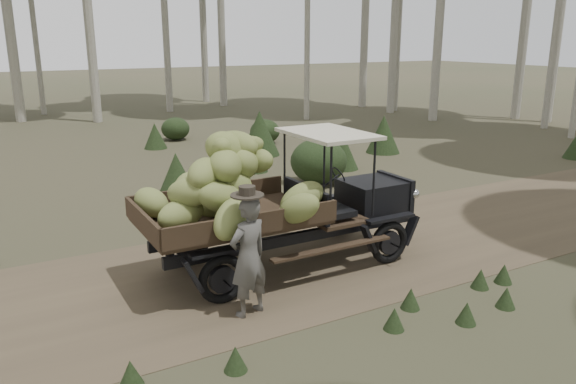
# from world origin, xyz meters

# --- Properties ---
(ground) EXTENTS (120.00, 120.00, 0.00)m
(ground) POSITION_xyz_m (0.00, 0.00, 0.00)
(ground) COLOR #473D2B
(ground) RESTS_ON ground
(dirt_track) EXTENTS (70.00, 4.00, 0.01)m
(dirt_track) POSITION_xyz_m (0.00, 0.00, 0.00)
(dirt_track) COLOR brown
(dirt_track) RESTS_ON ground
(banana_truck) EXTENTS (4.70, 2.31, 2.37)m
(banana_truck) POSITION_xyz_m (-0.85, -0.13, 1.35)
(banana_truck) COLOR black
(banana_truck) RESTS_ON ground
(farmer) EXTENTS (0.68, 0.54, 1.78)m
(farmer) POSITION_xyz_m (-1.53, -1.28, 0.84)
(farmer) COLOR #504E49
(farmer) RESTS_ON ground
(undergrowth) EXTENTS (24.03, 24.66, 1.39)m
(undergrowth) POSITION_xyz_m (1.25, -1.44, 0.56)
(undergrowth) COLOR #233319
(undergrowth) RESTS_ON ground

